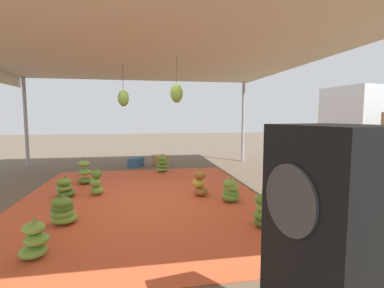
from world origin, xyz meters
name	(u,v)px	position (x,y,z in m)	size (l,w,h in m)	color
ground_plane	(295,191)	(0.00, 3.00, 0.00)	(40.00, 40.00, 0.00)	brown
tarp_orange	(143,198)	(0.00, 0.00, 0.01)	(5.56, 4.27, 0.01)	#D1512D
tent_canopy	(135,52)	(-0.01, -0.08, 2.59)	(8.00, 7.00, 2.67)	#9EA0A5
banana_bunch_0	(85,173)	(-1.32, -1.25, 0.25)	(0.44, 0.42, 0.57)	#477523
banana_bunch_1	(63,211)	(1.05, -1.08, 0.19)	(0.48, 0.48, 0.42)	#75A83D
banana_bunch_2	(231,191)	(0.47, 1.51, 0.20)	(0.41, 0.39, 0.43)	#60932D
banana_bunch_3	(163,165)	(-2.40, 0.53, 0.21)	(0.41, 0.40, 0.48)	#6B9E38
banana_bunch_4	(34,241)	(1.98, -1.13, 0.18)	(0.39, 0.41, 0.43)	#6B9E38
banana_bunch_5	(200,184)	(0.02, 1.05, 0.23)	(0.33, 0.37, 0.51)	#996628
banana_bunch_6	(263,212)	(1.65, 1.58, 0.22)	(0.35, 0.35, 0.50)	#477523
banana_bunch_7	(65,188)	(-0.32, -1.41, 0.17)	(0.42, 0.39, 0.41)	#477523
banana_bunch_8	(96,183)	(-0.37, -0.86, 0.23)	(0.30, 0.30, 0.52)	#75A83D
speaker_stack	(329,259)	(3.77, 0.99, 0.72)	(0.66, 0.57, 1.44)	black
crate_0	(160,160)	(-3.57, 0.55, 0.15)	(0.44, 0.39, 0.29)	#B78947
crate_1	(136,162)	(-3.39, -0.19, 0.13)	(0.52, 0.32, 0.26)	#335B8E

